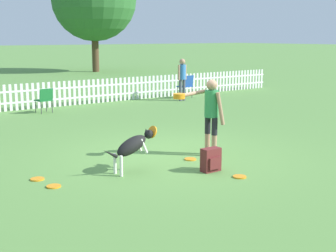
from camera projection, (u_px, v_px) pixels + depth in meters
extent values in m
plane|color=#5B8C42|center=(170.00, 155.00, 9.63)|extent=(240.00, 240.00, 0.00)
cylinder|color=tan|center=(214.00, 145.00, 9.52)|extent=(0.11, 0.11, 0.44)
cylinder|color=black|center=(215.00, 126.00, 9.44)|extent=(0.12, 0.12, 0.36)
cylinder|color=tan|center=(207.00, 144.00, 9.67)|extent=(0.11, 0.11, 0.44)
cylinder|color=black|center=(208.00, 125.00, 9.60)|extent=(0.12, 0.12, 0.36)
cylinder|color=#2D8447|center=(211.00, 104.00, 9.44)|extent=(0.29, 0.29, 0.55)
sphere|color=tan|center=(212.00, 85.00, 9.36)|extent=(0.22, 0.22, 0.22)
cylinder|color=tan|center=(220.00, 109.00, 9.33)|extent=(0.21, 0.17, 0.66)
cylinder|color=tan|center=(193.00, 94.00, 9.35)|extent=(0.67, 0.12, 0.14)
cylinder|color=orange|center=(179.00, 98.00, 9.19)|extent=(0.23, 0.23, 0.02)
cylinder|color=orange|center=(179.00, 97.00, 9.18)|extent=(0.23, 0.23, 0.02)
cylinder|color=orange|center=(179.00, 95.00, 9.18)|extent=(0.23, 0.23, 0.02)
cylinder|color=orange|center=(179.00, 94.00, 9.17)|extent=(0.23, 0.23, 0.02)
ellipsoid|color=black|center=(132.00, 146.00, 8.33)|extent=(0.69, 0.32, 0.48)
ellipsoid|color=white|center=(132.00, 148.00, 8.34)|extent=(0.37, 0.18, 0.23)
sphere|color=black|center=(149.00, 134.00, 8.54)|extent=(0.17, 0.17, 0.17)
cone|color=black|center=(152.00, 132.00, 8.58)|extent=(0.15, 0.10, 0.13)
cylinder|color=orange|center=(152.00, 132.00, 8.58)|extent=(0.12, 0.24, 0.23)
cone|color=black|center=(146.00, 130.00, 8.55)|extent=(0.05, 0.05, 0.08)
cone|color=black|center=(149.00, 131.00, 8.48)|extent=(0.05, 0.05, 0.08)
cylinder|color=white|center=(115.00, 164.00, 8.29)|extent=(0.06, 0.06, 0.37)
cylinder|color=white|center=(121.00, 166.00, 8.13)|extent=(0.06, 0.06, 0.37)
cylinder|color=white|center=(138.00, 144.00, 8.53)|extent=(0.18, 0.06, 0.29)
cylinder|color=white|center=(144.00, 146.00, 8.39)|extent=(0.18, 0.06, 0.29)
cone|color=black|center=(110.00, 153.00, 8.07)|extent=(0.31, 0.08, 0.21)
cylinder|color=orange|center=(37.00, 179.00, 7.97)|extent=(0.23, 0.23, 0.02)
cylinder|color=orange|center=(240.00, 177.00, 8.10)|extent=(0.23, 0.23, 0.02)
cylinder|color=orange|center=(190.00, 159.00, 9.26)|extent=(0.23, 0.23, 0.02)
cylinder|color=orange|center=(54.00, 186.00, 7.59)|extent=(0.23, 0.23, 0.02)
cube|color=maroon|center=(211.00, 160.00, 8.44)|extent=(0.36, 0.19, 0.43)
cube|color=maroon|center=(215.00, 163.00, 8.36)|extent=(0.25, 0.04, 0.21)
cube|color=white|center=(33.00, 101.00, 15.70)|extent=(22.44, 0.04, 0.06)
cube|color=white|center=(33.00, 90.00, 15.63)|extent=(22.44, 0.04, 0.06)
cube|color=white|center=(5.00, 98.00, 15.12)|extent=(0.09, 0.02, 0.87)
cube|color=white|center=(11.00, 98.00, 15.23)|extent=(0.09, 0.02, 0.87)
cube|color=white|center=(16.00, 97.00, 15.34)|extent=(0.09, 0.02, 0.87)
cube|color=white|center=(22.00, 97.00, 15.45)|extent=(0.09, 0.02, 0.87)
cube|color=white|center=(28.00, 96.00, 15.56)|extent=(0.09, 0.02, 0.87)
cube|color=white|center=(33.00, 96.00, 15.67)|extent=(0.09, 0.02, 0.87)
cube|color=white|center=(38.00, 96.00, 15.78)|extent=(0.09, 0.02, 0.87)
cube|color=white|center=(44.00, 95.00, 15.89)|extent=(0.09, 0.02, 0.87)
cube|color=white|center=(49.00, 95.00, 16.00)|extent=(0.09, 0.02, 0.87)
cube|color=white|center=(54.00, 94.00, 16.11)|extent=(0.09, 0.02, 0.87)
cube|color=white|center=(59.00, 94.00, 16.22)|extent=(0.09, 0.02, 0.87)
cube|color=white|center=(65.00, 94.00, 16.32)|extent=(0.09, 0.02, 0.87)
cube|color=white|center=(70.00, 93.00, 16.43)|extent=(0.09, 0.02, 0.87)
cube|color=white|center=(75.00, 93.00, 16.54)|extent=(0.09, 0.02, 0.87)
cube|color=white|center=(79.00, 92.00, 16.65)|extent=(0.09, 0.02, 0.87)
cube|color=white|center=(84.00, 92.00, 16.76)|extent=(0.09, 0.02, 0.87)
cube|color=white|center=(89.00, 92.00, 16.87)|extent=(0.09, 0.02, 0.87)
cube|color=white|center=(94.00, 91.00, 16.98)|extent=(0.09, 0.02, 0.87)
cube|color=white|center=(98.00, 91.00, 17.09)|extent=(0.09, 0.02, 0.87)
cube|color=white|center=(103.00, 91.00, 17.20)|extent=(0.09, 0.02, 0.87)
cube|color=white|center=(107.00, 90.00, 17.31)|extent=(0.09, 0.02, 0.87)
cube|color=white|center=(112.00, 90.00, 17.42)|extent=(0.09, 0.02, 0.87)
cube|color=white|center=(116.00, 90.00, 17.53)|extent=(0.09, 0.02, 0.87)
cube|color=white|center=(121.00, 89.00, 17.64)|extent=(0.09, 0.02, 0.87)
cube|color=white|center=(125.00, 89.00, 17.75)|extent=(0.09, 0.02, 0.87)
cube|color=white|center=(129.00, 89.00, 17.86)|extent=(0.09, 0.02, 0.87)
cube|color=white|center=(133.00, 88.00, 17.97)|extent=(0.09, 0.02, 0.87)
cube|color=white|center=(137.00, 88.00, 18.08)|extent=(0.09, 0.02, 0.87)
cube|color=white|center=(141.00, 88.00, 18.19)|extent=(0.09, 0.02, 0.87)
cube|color=white|center=(146.00, 87.00, 18.30)|extent=(0.09, 0.02, 0.87)
cube|color=white|center=(150.00, 87.00, 18.41)|extent=(0.09, 0.02, 0.87)
cube|color=white|center=(153.00, 87.00, 18.51)|extent=(0.09, 0.02, 0.87)
cube|color=white|center=(157.00, 87.00, 18.62)|extent=(0.09, 0.02, 0.87)
cube|color=white|center=(161.00, 86.00, 18.73)|extent=(0.09, 0.02, 0.87)
cube|color=white|center=(165.00, 86.00, 18.84)|extent=(0.09, 0.02, 0.87)
cube|color=white|center=(169.00, 86.00, 18.95)|extent=(0.09, 0.02, 0.87)
cube|color=white|center=(172.00, 85.00, 19.06)|extent=(0.09, 0.02, 0.87)
cube|color=white|center=(176.00, 85.00, 19.17)|extent=(0.09, 0.02, 0.87)
cube|color=white|center=(180.00, 85.00, 19.28)|extent=(0.09, 0.02, 0.87)
cube|color=white|center=(183.00, 85.00, 19.39)|extent=(0.09, 0.02, 0.87)
cube|color=white|center=(187.00, 84.00, 19.50)|extent=(0.09, 0.02, 0.87)
cube|color=white|center=(190.00, 84.00, 19.61)|extent=(0.09, 0.02, 0.87)
cube|color=white|center=(194.00, 84.00, 19.72)|extent=(0.09, 0.02, 0.87)
cube|color=white|center=(197.00, 83.00, 19.83)|extent=(0.09, 0.02, 0.87)
cube|color=white|center=(201.00, 83.00, 19.94)|extent=(0.09, 0.02, 0.87)
cube|color=white|center=(204.00, 83.00, 20.05)|extent=(0.09, 0.02, 0.87)
cube|color=white|center=(207.00, 83.00, 20.16)|extent=(0.09, 0.02, 0.87)
cube|color=white|center=(211.00, 82.00, 20.27)|extent=(0.09, 0.02, 0.87)
cube|color=white|center=(214.00, 82.00, 20.38)|extent=(0.09, 0.02, 0.87)
cube|color=white|center=(217.00, 82.00, 20.49)|extent=(0.09, 0.02, 0.87)
cube|color=white|center=(220.00, 82.00, 20.60)|extent=(0.09, 0.02, 0.87)
cube|color=white|center=(224.00, 81.00, 20.70)|extent=(0.09, 0.02, 0.87)
cube|color=white|center=(227.00, 81.00, 20.81)|extent=(0.09, 0.02, 0.87)
cube|color=white|center=(230.00, 81.00, 20.92)|extent=(0.09, 0.02, 0.87)
cube|color=white|center=(233.00, 81.00, 21.03)|extent=(0.09, 0.02, 0.87)
cube|color=white|center=(236.00, 81.00, 21.14)|extent=(0.09, 0.02, 0.87)
cube|color=white|center=(239.00, 80.00, 21.25)|extent=(0.09, 0.02, 0.87)
cube|color=white|center=(242.00, 80.00, 21.36)|extent=(0.09, 0.02, 0.87)
cube|color=white|center=(245.00, 80.00, 21.47)|extent=(0.09, 0.02, 0.87)
cube|color=white|center=(248.00, 80.00, 21.58)|extent=(0.09, 0.02, 0.87)
cube|color=white|center=(250.00, 79.00, 21.69)|extent=(0.09, 0.02, 0.87)
cube|color=white|center=(253.00, 79.00, 21.80)|extent=(0.09, 0.02, 0.87)
cube|color=white|center=(256.00, 79.00, 21.91)|extent=(0.09, 0.02, 0.87)
cube|color=white|center=(259.00, 79.00, 22.02)|extent=(0.09, 0.02, 0.87)
cube|color=white|center=(262.00, 79.00, 22.13)|extent=(0.09, 0.02, 0.87)
cylinder|color=#333338|center=(185.00, 91.00, 18.77)|extent=(0.02, 0.02, 0.46)
cylinder|color=#333338|center=(177.00, 92.00, 18.50)|extent=(0.02, 0.02, 0.46)
cylinder|color=#333338|center=(192.00, 92.00, 18.48)|extent=(0.02, 0.02, 0.46)
cylinder|color=#333338|center=(185.00, 93.00, 18.21)|extent=(0.02, 0.02, 0.46)
cube|color=#1E4799|center=(185.00, 86.00, 18.45)|extent=(0.54, 0.54, 0.03)
cube|color=#1E4799|center=(189.00, 81.00, 18.25)|extent=(0.49, 0.15, 0.44)
cylinder|color=#333338|center=(46.00, 105.00, 15.17)|extent=(0.02, 0.02, 0.41)
cylinder|color=#333338|center=(35.00, 106.00, 14.92)|extent=(0.02, 0.02, 0.41)
cylinder|color=#333338|center=(52.00, 107.00, 14.90)|extent=(0.02, 0.02, 0.41)
cylinder|color=#333338|center=(41.00, 108.00, 14.64)|extent=(0.02, 0.02, 0.41)
cube|color=#19662D|center=(43.00, 100.00, 14.87)|extent=(0.50, 0.50, 0.03)
cube|color=#19662D|center=(46.00, 95.00, 14.69)|extent=(0.46, 0.13, 0.39)
cylinder|color=#474C5B|center=(184.00, 90.00, 17.75)|extent=(0.11, 0.11, 0.81)
cylinder|color=#474C5B|center=(180.00, 90.00, 17.64)|extent=(0.11, 0.11, 0.81)
cylinder|color=#3372BF|center=(182.00, 72.00, 17.57)|extent=(0.27, 0.27, 0.55)
sphere|color=tan|center=(182.00, 62.00, 17.49)|extent=(0.22, 0.22, 0.22)
cylinder|color=tan|center=(186.00, 72.00, 17.68)|extent=(0.08, 0.08, 0.57)
cylinder|color=tan|center=(179.00, 73.00, 17.46)|extent=(0.08, 0.08, 0.57)
cylinder|color=#4C3823|center=(95.00, 47.00, 31.89)|extent=(0.47, 0.47, 3.34)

